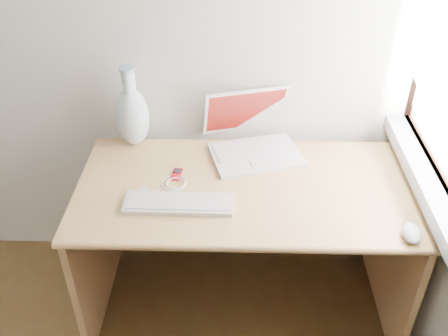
{
  "coord_description": "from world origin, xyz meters",
  "views": [
    {
      "loc": [
        0.97,
        -0.22,
        1.92
      ],
      "look_at": [
        0.93,
        1.35,
        0.8
      ],
      "focal_mm": 40.0,
      "sensor_mm": 36.0,
      "label": 1
    }
  ],
  "objects_px": {
    "laptop": "(256,139)",
    "vase": "(132,114)",
    "external_keyboard": "(178,203)",
    "desk": "(244,212)"
  },
  "relations": [
    {
      "from": "laptop",
      "to": "vase",
      "type": "bearing_deg",
      "value": 159.46
    },
    {
      "from": "external_keyboard",
      "to": "laptop",
      "type": "bearing_deg",
      "value": 52.53
    },
    {
      "from": "laptop",
      "to": "external_keyboard",
      "type": "xyz_separation_m",
      "value": [
        -0.3,
        -0.38,
        -0.05
      ]
    },
    {
      "from": "desk",
      "to": "laptop",
      "type": "xyz_separation_m",
      "value": [
        0.05,
        0.18,
        0.26
      ]
    },
    {
      "from": "external_keyboard",
      "to": "vase",
      "type": "height_order",
      "value": "vase"
    },
    {
      "from": "desk",
      "to": "external_keyboard",
      "type": "bearing_deg",
      "value": -140.83
    },
    {
      "from": "desk",
      "to": "vase",
      "type": "bearing_deg",
      "value": 155.63
    },
    {
      "from": "laptop",
      "to": "desk",
      "type": "bearing_deg",
      "value": -120.29
    },
    {
      "from": "desk",
      "to": "vase",
      "type": "distance_m",
      "value": 0.64
    },
    {
      "from": "external_keyboard",
      "to": "vase",
      "type": "distance_m",
      "value": 0.51
    }
  ]
}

